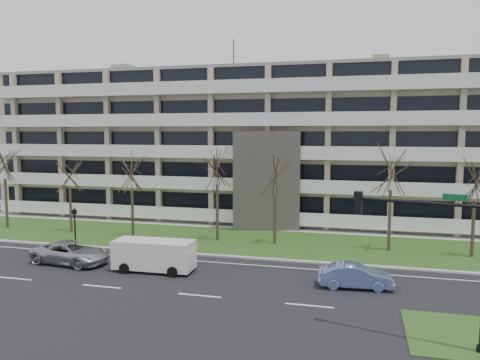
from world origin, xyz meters
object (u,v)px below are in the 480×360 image
(silver_pickup, at_px, (71,253))
(pedestrian_signal, at_px, (75,222))
(white_van, at_px, (155,253))
(blue_sedan, at_px, (355,276))
(traffic_signal, at_px, (437,247))

(silver_pickup, relative_size, pedestrian_signal, 1.74)
(white_van, distance_m, pedestrian_signal, 9.58)
(silver_pickup, xyz_separation_m, blue_sedan, (18.86, -0.29, -0.06))
(pedestrian_signal, bearing_deg, silver_pickup, -59.80)
(white_van, height_order, pedestrian_signal, pedestrian_signal)
(traffic_signal, relative_size, pedestrian_signal, 2.06)
(blue_sedan, bearing_deg, traffic_signal, -158.76)
(silver_pickup, height_order, white_van, white_van)
(blue_sedan, distance_m, traffic_signal, 8.09)
(white_van, bearing_deg, pedestrian_signal, 152.94)
(silver_pickup, relative_size, traffic_signal, 0.84)
(blue_sedan, distance_m, white_van, 12.55)
(white_van, bearing_deg, traffic_signal, -24.19)
(blue_sedan, bearing_deg, pedestrian_signal, 73.01)
(blue_sedan, bearing_deg, silver_pickup, 83.48)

